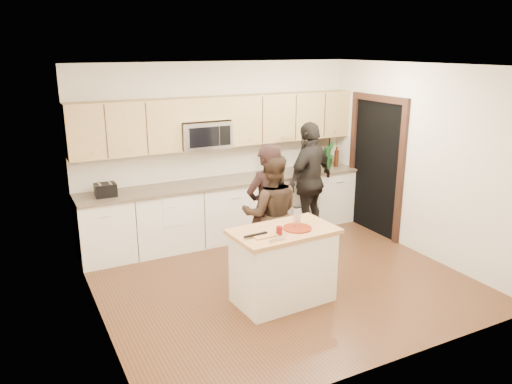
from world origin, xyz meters
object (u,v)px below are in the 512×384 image
island (283,265)px  woman_right (310,181)px  woman_left (267,209)px  woman_center (271,214)px  toaster (105,190)px

island → woman_right: 2.18m
island → woman_left: woman_left is taller
woman_left → woman_center: bearing=115.5°
toaster → woman_right: size_ratio=0.15×
woman_center → woman_left: bearing=-34.6°
island → woman_center: bearing=68.0°
woman_left → woman_right: (1.15, 0.75, 0.05)m
toaster → island: bearing=-53.8°
island → woman_left: bearing=71.1°
island → toaster: (-1.57, 2.14, 0.57)m
island → toaster: bearing=123.2°
woman_left → toaster: bearing=-42.6°
island → woman_center: woman_center is taller
toaster → woman_right: woman_right is taller
toaster → woman_right: (2.97, -0.54, -0.11)m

